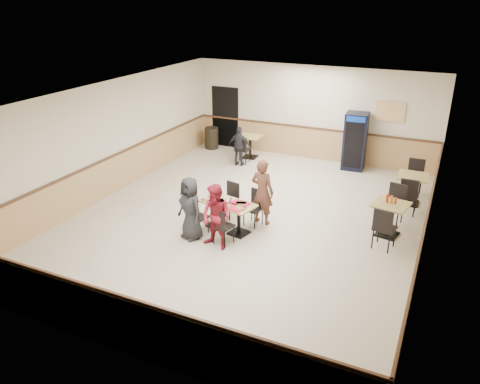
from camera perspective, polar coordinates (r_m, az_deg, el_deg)
The scene contains 20 objects.
ground at distance 11.37m, azimuth 1.00°, elevation -3.25°, with size 10.00×10.00×0.00m, color beige.
room_shell at distance 12.89m, azimuth 12.92°, elevation 2.24°, with size 10.00×10.00×10.00m.
main_table at distance 10.65m, azimuth -1.52°, elevation -2.40°, with size 1.39×0.90×0.69m.
main_chairs at distance 10.69m, azimuth -1.71°, elevation -2.45°, with size 1.43×1.71×0.87m.
diner_woman_left at distance 10.26m, azimuth -6.06°, elevation -2.00°, with size 0.70×0.46×1.43m, color black.
diner_woman_right at distance 9.81m, azimuth -2.90°, elevation -3.09°, with size 0.70×0.54×1.44m, color maroon.
diner_man_opposite at distance 10.87m, azimuth 2.74°, elevation 0.03°, with size 0.58×0.38×1.58m, color brown.
lone_diner at distance 14.66m, azimuth -0.07°, elevation 5.60°, with size 0.74×0.31×1.26m, color black.
tabletop_clutter at distance 10.51m, azimuth -1.65°, elevation -1.26°, with size 1.14×0.64×0.12m.
side_table_near at distance 10.91m, azimuth 17.78°, elevation -2.62°, with size 0.84×0.84×0.77m.
side_table_near_chair_south at distance 10.36m, azimuth 17.26°, elevation -4.11°, with size 0.45×0.45×0.98m, color black, non-canonical shape.
side_table_near_chair_north at distance 11.48m, azimuth 18.22°, elevation -1.50°, with size 0.45×0.45×0.98m, color black, non-canonical shape.
side_table_far at distance 12.74m, azimuth 20.21°, elevation 0.82°, with size 0.74×0.74×0.78m.
side_table_far_chair_south at distance 12.16m, azimuth 19.88°, elevation -0.30°, with size 0.46×0.46×0.99m, color black, non-canonical shape.
side_table_far_chair_north at distance 13.33m, azimuth 20.49°, elevation 1.65°, with size 0.46×0.46×0.99m, color black, non-canonical shape.
condiment_caddy at distance 10.82m, azimuth 17.88°, elevation -0.82°, with size 0.23×0.06×0.20m.
back_table at distance 15.44m, azimuth 1.26°, elevation 5.98°, with size 0.74×0.74×0.74m.
back_table_chair_lone at distance 14.93m, azimuth 0.33°, elevation 5.28°, with size 0.44×0.44×0.94m, color black, non-canonical shape.
pepsi_cooler at distance 14.75m, azimuth 13.84°, elevation 6.02°, with size 0.70×0.71×1.75m.
trash_bin at distance 16.46m, azimuth -3.48°, elevation 6.59°, with size 0.47×0.47×0.74m, color black.
Camera 1 is at (4.11, -9.32, 5.05)m, focal length 35.00 mm.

